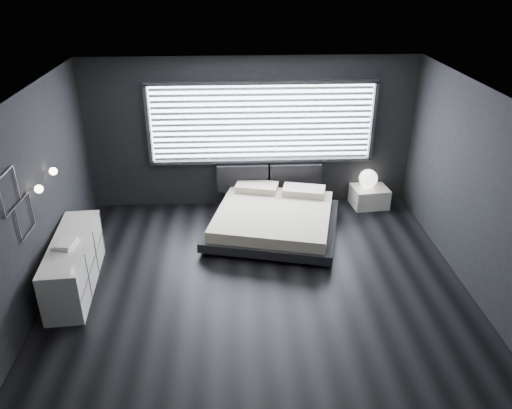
{
  "coord_description": "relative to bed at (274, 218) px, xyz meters",
  "views": [
    {
      "loc": [
        -0.35,
        -5.99,
        4.33
      ],
      "look_at": [
        0.0,
        0.85,
        0.9
      ],
      "focal_mm": 35.0,
      "sensor_mm": 36.0,
      "label": 1
    }
  ],
  "objects": [
    {
      "name": "wall_art_upper",
      "position": [
        -3.32,
        -2.14,
        1.59
      ],
      "size": [
        0.01,
        0.48,
        0.48
      ],
      "color": "#47474C",
      "rests_on": "ground"
    },
    {
      "name": "orb_lamp",
      "position": [
        1.87,
        0.95,
        0.3
      ],
      "size": [
        0.35,
        0.35,
        0.35
      ],
      "primitive_type": "sphere",
      "color": "white",
      "rests_on": "nightstand"
    },
    {
      "name": "sconce_far",
      "position": [
        -3.23,
        -0.94,
        1.34
      ],
      "size": [
        0.18,
        0.11,
        0.11
      ],
      "color": "silver",
      "rests_on": "ground"
    },
    {
      "name": "book_stack",
      "position": [
        -3.01,
        -1.57,
        0.52
      ],
      "size": [
        0.33,
        0.39,
        0.07
      ],
      "color": "white",
      "rests_on": "dresser"
    },
    {
      "name": "dresser",
      "position": [
        -2.99,
        -1.44,
        0.12
      ],
      "size": [
        0.66,
        1.9,
        0.75
      ],
      "color": "white",
      "rests_on": "ground"
    },
    {
      "name": "bed",
      "position": [
        0.0,
        0.0,
        0.0
      ],
      "size": [
        2.55,
        2.48,
        0.55
      ],
      "color": "black",
      "rests_on": "ground"
    },
    {
      "name": "headboard",
      "position": [
        -0.01,
        1.05,
        0.31
      ],
      "size": [
        1.96,
        0.16,
        0.52
      ],
      "color": "black",
      "rests_on": "ground"
    },
    {
      "name": "wall_art_lower",
      "position": [
        -3.32,
        -1.89,
        1.12
      ],
      "size": [
        0.01,
        0.48,
        0.48
      ],
      "color": "#47474C",
      "rests_on": "ground"
    },
    {
      "name": "nightstand",
      "position": [
        1.91,
        0.91,
        -0.07
      ],
      "size": [
        0.71,
        0.61,
        0.38
      ],
      "primitive_type": "cube",
      "rotation": [
        0.0,
        0.0,
        0.11
      ],
      "color": "white",
      "rests_on": "ground"
    },
    {
      "name": "room",
      "position": [
        -0.35,
        -1.59,
        1.14
      ],
      "size": [
        6.04,
        6.0,
        2.8
      ],
      "color": "black",
      "rests_on": "ground"
    },
    {
      "name": "sconce_near",
      "position": [
        -3.23,
        -1.54,
        1.34
      ],
      "size": [
        0.18,
        0.11,
        0.11
      ],
      "color": "silver",
      "rests_on": "ground"
    },
    {
      "name": "window",
      "position": [
        -0.15,
        1.11,
        1.35
      ],
      "size": [
        4.14,
        0.09,
        1.52
      ],
      "color": "white",
      "rests_on": "ground"
    }
  ]
}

